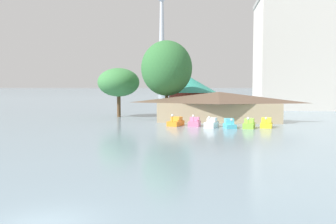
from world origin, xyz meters
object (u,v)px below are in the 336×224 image
object	(u,v)px
pedal_boat_pink	(194,122)
pedal_boat_yellow	(266,124)
pedal_boat_orange	(176,122)
shoreline_tree_mid	(167,68)
background_building_block	(303,54)
distant_broadcast_tower	(162,2)
boathouse	(219,106)
green_roof_pavilion	(189,92)
shoreline_tree_tall_left	(119,82)
pedal_boat_cyan	(229,124)
pedal_boat_lime	(249,124)
pedal_boat_white	(211,123)

from	to	relation	value
pedal_boat_pink	pedal_boat_yellow	xyz separation A→B (m)	(9.97, -0.62, 0.01)
pedal_boat_orange	shoreline_tree_mid	size ratio (longest dim) A/B	0.25
background_building_block	distant_broadcast_tower	bearing A→B (deg)	109.37
boathouse	green_roof_pavilion	bearing A→B (deg)	113.08
shoreline_tree_tall_left	distant_broadcast_tower	size ratio (longest dim) A/B	0.06
boathouse	shoreline_tree_tall_left	world-z (taller)	shoreline_tree_tall_left
pedal_boat_orange	background_building_block	world-z (taller)	background_building_block
pedal_boat_cyan	pedal_boat_orange	bearing A→B (deg)	-115.54
pedal_boat_lime	pedal_boat_cyan	bearing A→B (deg)	-73.37
distant_broadcast_tower	pedal_boat_yellow	bearing A→B (deg)	-78.58
pedal_boat_white	boathouse	size ratio (longest dim) A/B	0.15
green_roof_pavilion	distant_broadcast_tower	world-z (taller)	distant_broadcast_tower
pedal_boat_orange	pedal_boat_white	size ratio (longest dim) A/B	1.08
pedal_boat_white	shoreline_tree_mid	xyz separation A→B (m)	(-7.52, 10.38, 8.18)
pedal_boat_lime	distant_broadcast_tower	distance (m)	222.65
pedal_boat_cyan	green_roof_pavilion	distance (m)	23.06
pedal_boat_pink	distant_broadcast_tower	xyz separation A→B (m)	(-32.13, 207.88, 64.40)
pedal_boat_pink	pedal_boat_yellow	distance (m)	9.99
pedal_boat_orange	pedal_boat_lime	bearing A→B (deg)	97.56
pedal_boat_white	green_roof_pavilion	size ratio (longest dim) A/B	0.28
pedal_boat_lime	green_roof_pavilion	world-z (taller)	green_roof_pavilion
shoreline_tree_mid	pedal_boat_lime	bearing A→B (deg)	-40.60
background_building_block	distant_broadcast_tower	xyz separation A→B (m)	(-57.71, 164.10, 51.01)
pedal_boat_cyan	green_roof_pavilion	bearing A→B (deg)	-172.79
pedal_boat_lime	boathouse	world-z (taller)	boathouse
pedal_boat_pink	shoreline_tree_tall_left	xyz separation A→B (m)	(-14.67, 14.17, 5.87)
pedal_boat_orange	pedal_boat_pink	world-z (taller)	pedal_boat_orange
pedal_boat_orange	pedal_boat_yellow	bearing A→B (deg)	103.56
pedal_boat_pink	shoreline_tree_tall_left	size ratio (longest dim) A/B	0.26
boathouse	shoreline_tree_mid	size ratio (longest dim) A/B	1.55
boathouse	background_building_block	bearing A→B (deg)	59.21
pedal_boat_orange	shoreline_tree_tall_left	distance (m)	19.22
pedal_boat_lime	background_building_block	bearing A→B (deg)	170.50
background_building_block	pedal_boat_white	bearing A→B (deg)	-117.29
pedal_boat_white	green_roof_pavilion	world-z (taller)	green_roof_pavilion
pedal_boat_orange	boathouse	world-z (taller)	boathouse
pedal_boat_yellow	shoreline_tree_tall_left	xyz separation A→B (m)	(-24.64, 14.79, 5.86)
shoreline_tree_mid	distant_broadcast_tower	world-z (taller)	distant_broadcast_tower
pedal_boat_cyan	shoreline_tree_tall_left	distance (m)	25.86
background_building_block	shoreline_tree_tall_left	bearing A→B (deg)	-143.65
boathouse	shoreline_tree_mid	world-z (taller)	shoreline_tree_mid
pedal_boat_orange	pedal_boat_yellow	distance (m)	12.70
pedal_boat_white	shoreline_tree_mid	size ratio (longest dim) A/B	0.23
pedal_boat_pink	pedal_boat_lime	size ratio (longest dim) A/B	0.79
pedal_boat_cyan	pedal_boat_lime	world-z (taller)	pedal_boat_lime
pedal_boat_orange	pedal_boat_yellow	world-z (taller)	pedal_boat_orange
pedal_boat_yellow	background_building_block	distance (m)	48.93
pedal_boat_orange	pedal_boat_white	distance (m)	5.31
pedal_boat_cyan	boathouse	bearing A→B (deg)	178.20
pedal_boat_white	shoreline_tree_tall_left	bearing A→B (deg)	-115.38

